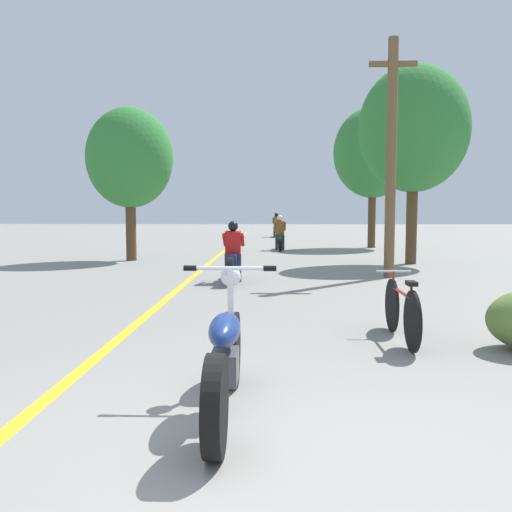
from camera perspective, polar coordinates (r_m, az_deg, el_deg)
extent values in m
plane|color=gray|center=(3.68, -1.50, -20.62)|extent=(120.00, 120.00, 0.00)
cube|color=yellow|center=(16.25, -4.97, -0.77)|extent=(0.14, 48.00, 0.01)
cylinder|color=brown|center=(13.21, 14.04, 9.85)|extent=(0.24, 0.24, 5.54)
cube|color=brown|center=(13.58, 14.23, 19.01)|extent=(1.10, 0.10, 0.12)
cylinder|color=#513A23|center=(16.66, 16.08, 4.26)|extent=(0.32, 0.32, 2.95)
ellipsoid|color=#337F38|center=(16.83, 16.28, 12.75)|extent=(3.21, 2.89, 3.69)
cylinder|color=#513A23|center=(23.63, 12.10, 4.48)|extent=(0.32, 0.32, 2.97)
ellipsoid|color=#337F38|center=(23.76, 12.21, 10.60)|extent=(3.32, 2.98, 3.81)
cylinder|color=#513A23|center=(17.57, -13.03, 3.40)|extent=(0.32, 0.32, 2.37)
ellipsoid|color=#337F38|center=(17.64, -13.16, 10.05)|extent=(2.71, 2.44, 3.12)
cylinder|color=black|center=(4.95, -2.56, -9.76)|extent=(0.12, 0.67, 0.67)
cylinder|color=black|center=(3.60, -4.31, -15.45)|extent=(0.12, 0.67, 0.67)
ellipsoid|color=navy|center=(4.18, -3.31, -7.74)|extent=(0.24, 0.71, 0.24)
cube|color=#4C4C51|center=(4.25, -3.29, -11.51)|extent=(0.20, 0.36, 0.24)
cylinder|color=silver|center=(4.78, -2.66, -5.67)|extent=(0.06, 0.23, 0.76)
cylinder|color=silver|center=(4.64, -2.76, -1.30)|extent=(0.69, 0.04, 0.04)
cylinder|color=black|center=(4.68, -6.95, -1.28)|extent=(0.11, 0.05, 0.05)
cylinder|color=black|center=(4.62, 1.48, -1.31)|extent=(0.11, 0.05, 0.05)
sphere|color=silver|center=(4.74, -2.67, -2.15)|extent=(0.18, 0.18, 0.18)
cylinder|color=black|center=(12.74, -2.20, -0.93)|extent=(0.12, 0.61, 0.61)
cylinder|color=black|center=(11.35, -2.68, -1.63)|extent=(0.12, 0.61, 0.61)
cube|color=navy|center=(12.03, -2.43, -0.41)|extent=(0.20, 0.89, 0.28)
cylinder|color=silver|center=(12.59, -2.24, 2.00)|extent=(0.50, 0.03, 0.03)
cylinder|color=#282D3D|center=(12.00, -3.06, -1.25)|extent=(0.11, 0.11, 0.63)
cylinder|color=#282D3D|center=(11.99, -1.82, -1.26)|extent=(0.11, 0.11, 0.63)
cube|color=red|center=(11.98, -2.44, 1.43)|extent=(0.34, 0.27, 0.52)
cylinder|color=red|center=(12.15, -3.33, 1.71)|extent=(0.08, 0.41, 0.32)
cylinder|color=red|center=(12.12, -1.44, 1.71)|extent=(0.08, 0.41, 0.32)
sphere|color=black|center=(12.00, -2.43, 3.15)|extent=(0.22, 0.22, 0.22)
cylinder|color=black|center=(22.38, 2.50, 1.48)|extent=(0.12, 0.56, 0.56)
cylinder|color=black|center=(20.96, 2.55, 1.25)|extent=(0.12, 0.56, 0.56)
cube|color=#0C4723|center=(21.66, 2.53, 1.84)|extent=(0.20, 0.91, 0.28)
cylinder|color=silver|center=(22.26, 2.51, 3.09)|extent=(0.50, 0.03, 0.03)
cylinder|color=#38383D|center=(21.62, 2.18, 1.41)|extent=(0.11, 0.11, 0.60)
cylinder|color=#38383D|center=(21.62, 2.87, 1.41)|extent=(0.11, 0.11, 0.60)
cube|color=brown|center=(21.62, 2.53, 2.97)|extent=(0.34, 0.28, 0.60)
cylinder|color=brown|center=(21.78, 2.00, 3.14)|extent=(0.08, 0.47, 0.36)
cylinder|color=brown|center=(21.78, 3.05, 3.14)|extent=(0.08, 0.47, 0.36)
sphere|color=white|center=(21.65, 2.54, 4.03)|extent=(0.22, 0.22, 0.22)
cylinder|color=black|center=(33.04, 2.16, 2.62)|extent=(0.12, 0.64, 0.64)
cylinder|color=black|center=(31.63, 2.18, 2.52)|extent=(0.12, 0.64, 0.64)
cube|color=silver|center=(32.33, 2.17, 2.89)|extent=(0.20, 0.90, 0.28)
cylinder|color=silver|center=(32.92, 2.16, 3.78)|extent=(0.50, 0.03, 0.03)
cylinder|color=#282D3D|center=(32.28, 1.94, 2.57)|extent=(0.11, 0.11, 0.64)
cylinder|color=#282D3D|center=(32.29, 2.40, 2.57)|extent=(0.11, 0.11, 0.64)
cube|color=brown|center=(32.30, 2.17, 3.65)|extent=(0.34, 0.28, 0.60)
cylinder|color=brown|center=(32.45, 1.81, 3.76)|extent=(0.08, 0.47, 0.36)
cylinder|color=brown|center=(32.46, 2.52, 3.76)|extent=(0.08, 0.47, 0.36)
sphere|color=black|center=(32.33, 2.17, 4.37)|extent=(0.24, 0.24, 0.24)
cylinder|color=black|center=(7.30, 14.12, -5.05)|extent=(0.04, 0.70, 0.70)
cylinder|color=black|center=(6.31, 16.14, -6.64)|extent=(0.04, 0.70, 0.70)
cylinder|color=#B21E1E|center=(6.76, 15.10, -3.76)|extent=(0.04, 0.83, 0.04)
cylinder|color=#B21E1E|center=(6.35, 16.01, -4.65)|extent=(0.03, 0.03, 0.42)
cube|color=black|center=(6.32, 16.05, -2.78)|extent=(0.10, 0.20, 0.05)
cylinder|color=#B21E1E|center=(7.22, 14.24, -3.35)|extent=(0.03, 0.03, 0.45)
cylinder|color=silver|center=(7.19, 14.27, -1.56)|extent=(0.44, 0.03, 0.03)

